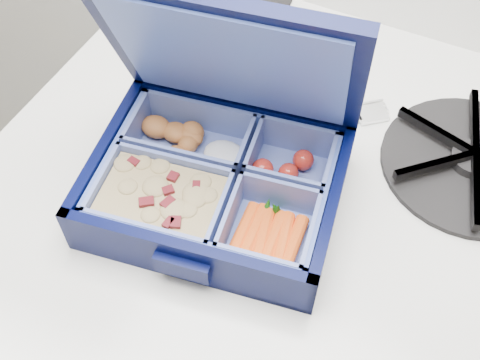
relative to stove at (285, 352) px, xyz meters
The scene contains 4 objects.
stove is the anchor object (origin of this frame).
bento_box 0.51m from the stove, 135.80° to the right, with size 0.23×0.18×0.05m, color black, non-canonical shape.
burner_grate 0.51m from the stove, 30.47° to the left, with size 0.18×0.18×0.03m, color black.
fork 0.48m from the stove, 134.66° to the left, with size 0.03×0.19×0.01m, color silver, non-canonical shape.
Camera 1 is at (0.17, 1.31, 1.43)m, focal length 45.00 mm.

